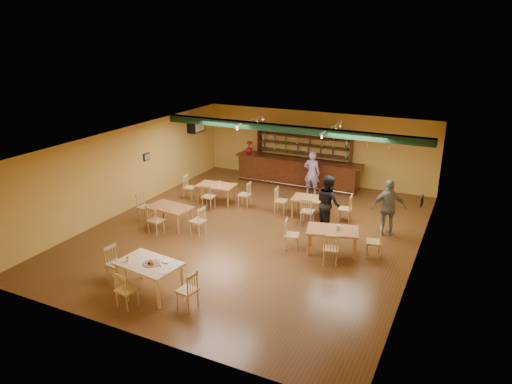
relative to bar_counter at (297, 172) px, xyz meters
The scene contains 23 objects.
floor 5.20m from the bar_counter, 84.53° to the right, with size 12.00×12.00×0.00m, color #553418.
ceiling_beam 3.33m from the bar_counter, 78.14° to the right, with size 10.00×0.30×0.25m, color black.
track_rail_left 3.23m from the bar_counter, 126.74° to the right, with size 0.05×2.50×0.05m, color white.
track_rail_right 3.51m from the bar_counter, 42.75° to the right, with size 0.05×2.50×0.05m, color white.
ac_unit 4.76m from the bar_counter, 167.56° to the right, with size 0.34×0.70×0.48m, color white.
picture_left 6.21m from the bar_counter, 137.17° to the right, with size 0.04×0.34×0.28m, color black.
picture_right 7.26m from the bar_counter, 40.40° to the right, with size 0.04×0.34×0.28m, color black.
bar_counter is the anchor object (origin of this frame).
back_bar_hutch 0.85m from the bar_counter, 90.00° to the left, with size 4.17×0.40×2.28m, color #34170A.
poinsettia 2.40m from the bar_counter, behind, with size 0.30×0.30×0.53m, color maroon.
dining_table_a 3.85m from the bar_counter, 121.21° to the right, with size 1.40×0.84×0.70m, color #9F6338.
dining_table_b 3.58m from the bar_counter, 60.58° to the right, with size 1.39×0.84×0.70m, color #9F6338.
dining_table_c 6.35m from the bar_counter, 110.36° to the right, with size 1.42×0.85×0.71m, color #9F6338.
dining_table_d 6.36m from the bar_counter, 59.77° to the right, with size 1.48×0.89×0.74m, color #9F6338.
near_table 9.62m from the bar_counter, 91.28° to the right, with size 1.54×0.99×0.83m, color beige.
pizza_tray 9.62m from the bar_counter, 90.62° to the right, with size 0.40×0.40×0.01m, color silver.
parmesan_shaker 9.81m from the bar_counter, 94.15° to the right, with size 0.07×0.07×0.11m, color #EAE5C6.
napkin_stack 9.40m from the bar_counter, 88.96° to the right, with size 0.20×0.15×0.03m, color white.
pizza_server 9.56m from the bar_counter, 89.63° to the right, with size 0.32×0.09×0.00m, color silver.
side_plate 9.85m from the bar_counter, 87.72° to the right, with size 0.22×0.22×0.01m, color white.
patron_bar 1.27m from the bar_counter, 42.08° to the right, with size 0.64×0.42×1.75m, color purple.
patron_right_a 4.68m from the bar_counter, 56.85° to the right, with size 0.89×0.70×1.84m, color black.
patron_right_b 5.63m from the bar_counter, 38.42° to the right, with size 1.08×0.45×1.84m, color slate.
Camera 1 is at (6.16, -12.62, 6.26)m, focal length 33.10 mm.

